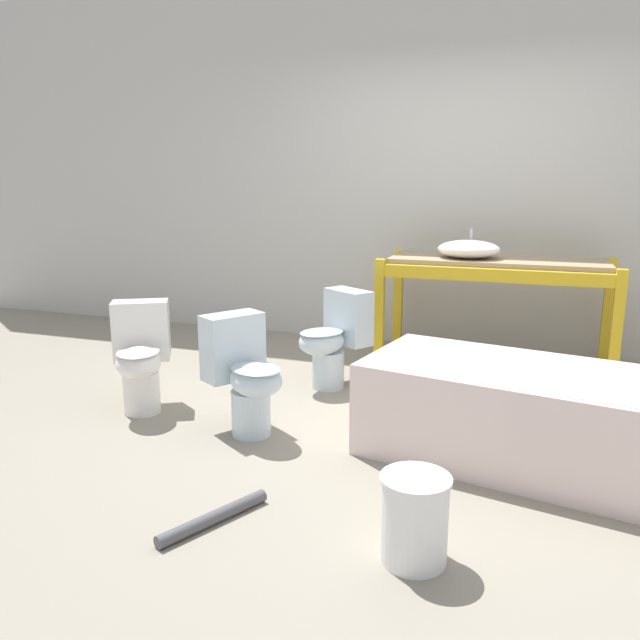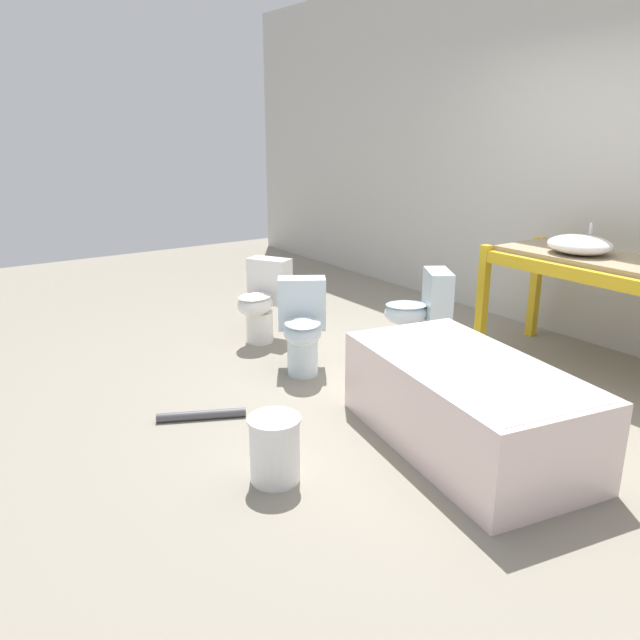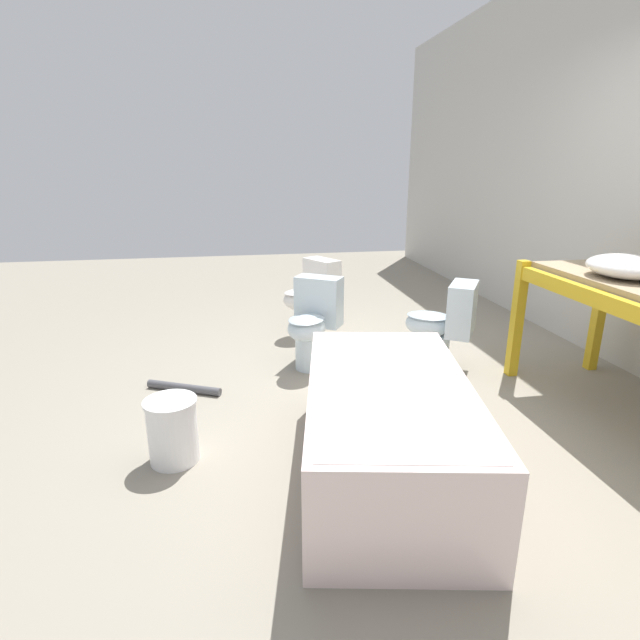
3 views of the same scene
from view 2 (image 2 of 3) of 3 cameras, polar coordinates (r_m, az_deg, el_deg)
name	(u,v)px [view 2 (image 2 of 3)]	position (r m, az deg, el deg)	size (l,w,h in m)	color
ground_plane	(436,395)	(4.31, 10.54, -6.78)	(12.00, 12.00, 0.00)	gray
warehouse_wall_rear	(624,145)	(5.45, 26.04, 14.18)	(10.80, 0.08, 3.20)	beige
shelving_rack	(607,277)	(4.84, 24.78, 3.58)	(1.71, 0.73, 0.86)	gold
sink_basin	(580,245)	(4.87, 22.66, 6.38)	(0.46, 0.42, 0.22)	white
bathtub_main	(466,398)	(3.60, 13.19, -6.99)	(1.61, 1.04, 0.50)	silver
toilet_near	(420,311)	(4.93, 9.17, 0.79)	(0.53, 0.59, 0.68)	silver
toilet_far	(262,299)	(5.22, -5.29, 1.89)	(0.51, 0.59, 0.68)	white
toilet_extra	(302,325)	(4.52, -1.63, -0.49)	(0.59, 0.53, 0.68)	silver
bucket_white	(275,448)	(3.23, -4.17, -11.56)	(0.27, 0.27, 0.35)	white
loose_pipe	(202,415)	(3.97, -10.78, -8.53)	(0.29, 0.52, 0.06)	#4C4C51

